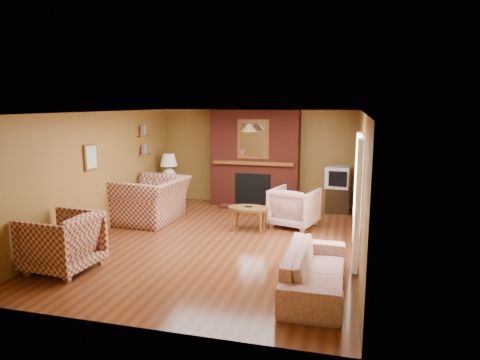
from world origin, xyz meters
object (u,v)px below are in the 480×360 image
(plaid_loveseat, at_px, (152,200))
(floral_sofa, at_px, (315,270))
(coffee_table, at_px, (249,210))
(fireplace, at_px, (255,159))
(side_table, at_px, (170,193))
(plaid_armchair, at_px, (62,242))
(tv_stand, at_px, (337,200))
(crt_tv, at_px, (338,177))
(table_lamp, at_px, (169,166))
(floral_armchair, at_px, (294,207))

(plaid_loveseat, bearing_deg, floral_sofa, 58.62)
(plaid_loveseat, distance_m, coffee_table, 2.20)
(fireplace, xyz_separation_m, floral_sofa, (1.90, -4.70, -0.89))
(fireplace, bearing_deg, side_table, -165.71)
(plaid_loveseat, xyz_separation_m, floral_sofa, (3.75, -2.66, -0.19))
(plaid_armchair, bearing_deg, fireplace, 163.30)
(tv_stand, bearing_deg, coffee_table, -131.30)
(floral_sofa, xyz_separation_m, crt_tv, (0.15, 4.51, 0.55))
(coffee_table, xyz_separation_m, tv_stand, (1.70, 1.96, -0.12))
(table_lamp, xyz_separation_m, crt_tv, (4.15, 0.34, -0.15))
(side_table, bearing_deg, table_lamp, 0.00)
(side_table, height_order, tv_stand, side_table)
(plaid_loveseat, height_order, tv_stand, plaid_loveseat)
(fireplace, distance_m, floral_armchair, 2.17)
(table_lamp, height_order, crt_tv, table_lamp)
(floral_sofa, relative_size, table_lamp, 2.82)
(floral_sofa, distance_m, tv_stand, 4.52)
(side_table, distance_m, crt_tv, 4.20)
(side_table, height_order, crt_tv, crt_tv)
(plaid_loveseat, distance_m, plaid_armchair, 2.91)
(plaid_armchair, bearing_deg, floral_armchair, 141.15)
(plaid_armchair, relative_size, table_lamp, 1.40)
(coffee_table, bearing_deg, plaid_loveseat, 177.16)
(floral_armchair, xyz_separation_m, crt_tv, (0.84, 1.44, 0.44))
(floral_sofa, bearing_deg, side_table, 43.67)
(tv_stand, bearing_deg, plaid_armchair, -130.45)
(plaid_loveseat, bearing_deg, fireplace, 141.74)
(table_lamp, bearing_deg, tv_stand, 4.82)
(plaid_armchair, relative_size, floral_armchair, 1.10)
(plaid_loveseat, height_order, side_table, plaid_loveseat)
(floral_armchair, distance_m, crt_tv, 1.72)
(plaid_loveseat, relative_size, coffee_table, 1.75)
(floral_armchair, bearing_deg, table_lamp, -1.98)
(coffee_table, distance_m, table_lamp, 2.99)
(coffee_table, xyz_separation_m, table_lamp, (-2.45, 1.61, 0.58))
(coffee_table, bearing_deg, fireplace, 99.24)
(plaid_armchair, xyz_separation_m, floral_armchair, (3.16, 3.31, -0.04))
(crt_tv, bearing_deg, tv_stand, 90.00)
(fireplace, xyz_separation_m, plaid_armchair, (-1.95, -4.95, -0.73))
(plaid_loveseat, height_order, floral_sofa, plaid_loveseat)
(fireplace, xyz_separation_m, crt_tv, (2.05, -0.19, -0.33))
(plaid_armchair, xyz_separation_m, tv_stand, (4.00, 4.76, -0.15))
(plaid_loveseat, bearing_deg, side_table, -166.62)
(floral_armchair, height_order, side_table, floral_armchair)
(floral_sofa, bearing_deg, floral_armchair, 12.44)
(floral_sofa, xyz_separation_m, table_lamp, (-4.00, 4.16, 0.71))
(plaid_loveseat, relative_size, side_table, 2.45)
(side_table, xyz_separation_m, table_lamp, (0.00, 0.00, 0.70))
(floral_armchair, height_order, crt_tv, crt_tv)
(side_table, relative_size, crt_tv, 1.00)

